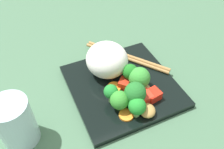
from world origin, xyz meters
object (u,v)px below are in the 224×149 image
drinking_glass (15,123)px  broccoli_floret_2 (130,72)px  chopstick_pair (126,57)px  carrot_slice_0 (121,97)px  square_plate (122,86)px  rice_mound (107,60)px

drinking_glass → broccoli_floret_2: bearing=11.3°
broccoli_floret_2 → chopstick_pair: size_ratio=0.28×
carrot_slice_0 → square_plate: bearing=63.3°
carrot_slice_0 → drinking_glass: (-21.81, -1.16, 3.73)cm
drinking_glass → square_plate: bearing=11.9°
square_plate → broccoli_floret_2: (1.72, 0.10, 3.80)cm
square_plate → rice_mound: rice_mound is taller
rice_mound → carrot_slice_0: rice_mound is taller
square_plate → broccoli_floret_2: size_ratio=4.55×
rice_mound → chopstick_pair: bearing=25.7°
square_plate → broccoli_floret_2: 4.17cm
drinking_glass → chopstick_pair: bearing=24.8°
square_plate → drinking_glass: 24.70cm
broccoli_floret_2 → drinking_glass: (-25.46, -5.09, 0.82)cm
square_plate → broccoli_floret_2: broccoli_floret_2 is taller
carrot_slice_0 → chopstick_pair: chopstick_pair is taller
rice_mound → chopstick_pair: 8.13cm
carrot_slice_0 → drinking_glass: 22.16cm
rice_mound → carrot_slice_0: 9.61cm
chopstick_pair → drinking_glass: (-28.26, -13.07, 3.50)cm
drinking_glass → rice_mound: bearing=24.6°
chopstick_pair → square_plate: bearing=110.0°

